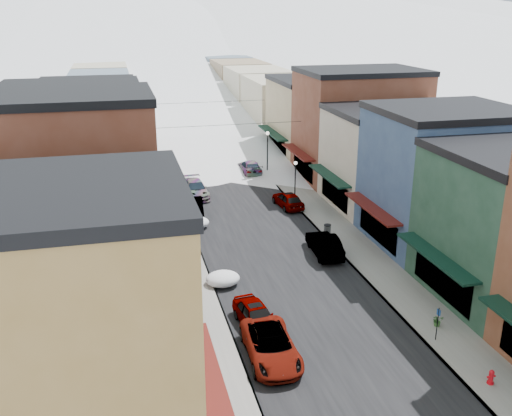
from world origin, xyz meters
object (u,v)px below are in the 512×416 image
car_white_suv (271,346)px  streetlamp_near (295,177)px  car_silver_sedan (256,315)px  fire_hydrant (491,377)px  car_dark_hatch (194,207)px  trash_can (327,230)px  car_green_sedan (324,244)px

car_white_suv → streetlamp_near: (8.70, 23.51, 1.89)m
car_silver_sedan → fire_hydrant: 12.56m
car_silver_sedan → fire_hydrant: car_silver_sedan is taller
car_dark_hatch → trash_can: size_ratio=4.42×
fire_hydrant → streetlamp_near: bearing=92.0°
fire_hydrant → streetlamp_near: 28.37m
trash_can → car_green_sedan: bearing=-114.4°
car_white_suv → fire_hydrant: bearing=-24.4°
car_silver_sedan → streetlamp_near: size_ratio=1.08×
car_dark_hatch → streetlamp_near: (9.50, 0.65, 1.94)m
trash_can → streetlamp_near: streetlamp_near is taller
car_green_sedan → car_silver_sedan: bearing=53.5°
car_white_suv → car_dark_hatch: car_white_suv is taller
car_green_sedan → car_white_suv: bearing=62.1°
car_white_suv → car_dark_hatch: (-0.80, 22.86, -0.05)m
car_white_suv → car_silver_sedan: bearing=91.8°
fire_hydrant → trash_can: bearing=92.9°
car_green_sedan → trash_can: 3.29m
car_white_suv → trash_can: bearing=61.5°
car_silver_sedan → trash_can: size_ratio=4.43×
car_silver_sedan → trash_can: bearing=45.4°
car_white_suv → car_green_sedan: 14.01m
car_white_suv → car_green_sedan: size_ratio=1.11×
car_dark_hatch → car_white_suv: bearing=-83.4°
fire_hydrant → car_dark_hatch: bearing=110.8°
trash_can → fire_hydrant: bearing=-87.1°
streetlamp_near → car_green_sedan: bearing=-96.7°
car_green_sedan → fire_hydrant: (2.35, -16.69, -0.30)m
car_dark_hatch → fire_hydrant: (10.49, -27.62, -0.20)m
car_silver_sedan → car_white_suv: bearing=-97.9°
car_silver_sedan → trash_can: (8.70, 11.69, -0.09)m
car_silver_sedan → trash_can: 14.58m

